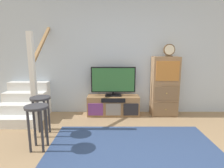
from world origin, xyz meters
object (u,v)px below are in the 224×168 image
media_console (114,105)px  desk_clock (170,50)px  bar_stool_far (41,107)px  television (114,81)px  side_cabinet (165,87)px  bar_stool_near (38,117)px

media_console → desk_clock: bearing=-0.2°
bar_stool_far → television: bearing=39.3°
media_console → side_cabinet: size_ratio=0.88×
media_console → side_cabinet: bearing=0.5°
bar_stool_near → bar_stool_far: bar_stool_far is taller
bar_stool_near → media_console: bearing=52.5°
side_cabinet → bar_stool_far: (-2.42, -1.02, -0.15)m
media_console → bar_stool_near: bar_stool_near is taller
media_console → desk_clock: 1.75m
television → bar_stool_near: size_ratio=1.47×
side_cabinet → desk_clock: bearing=-15.9°
television → bar_stool_far: 1.65m
television → bar_stool_far: size_ratio=1.45×
media_console → television: 0.58m
side_cabinet → media_console: bearing=-179.5°
side_cabinet → desk_clock: size_ratio=4.95×
desk_clock → bar_stool_near: desk_clock is taller
side_cabinet → desk_clock: (0.05, -0.02, 0.81)m
media_console → desk_clock: desk_clock is taller
television → bar_stool_near: bearing=-127.1°
side_cabinet → bar_stool_near: (-2.30, -1.48, -0.16)m
television → side_cabinet: bearing=-0.7°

